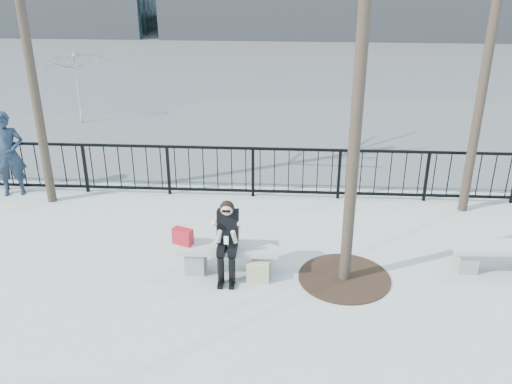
# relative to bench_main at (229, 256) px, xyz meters

# --- Properties ---
(ground) EXTENTS (120.00, 120.00, 0.00)m
(ground) POSITION_rel_bench_main_xyz_m (0.00, 0.00, -0.30)
(ground) COLOR #A2A29D
(ground) RESTS_ON ground
(street_surface) EXTENTS (60.00, 23.00, 0.01)m
(street_surface) POSITION_rel_bench_main_xyz_m (0.00, 15.00, -0.30)
(street_surface) COLOR #474747
(street_surface) RESTS_ON ground
(railing) EXTENTS (14.00, 0.06, 1.10)m
(railing) POSITION_rel_bench_main_xyz_m (0.00, 3.00, 0.25)
(railing) COLOR black
(railing) RESTS_ON ground
(tree_grate) EXTENTS (1.50, 1.50, 0.02)m
(tree_grate) POSITION_rel_bench_main_xyz_m (1.90, -0.10, -0.29)
(tree_grate) COLOR black
(tree_grate) RESTS_ON ground
(bench_main) EXTENTS (1.65, 0.46, 0.49)m
(bench_main) POSITION_rel_bench_main_xyz_m (0.00, 0.00, 0.00)
(bench_main) COLOR slate
(bench_main) RESTS_ON ground
(bench_second) EXTENTS (1.64, 0.46, 0.49)m
(bench_second) POSITION_rel_bench_main_xyz_m (4.48, 0.32, -0.00)
(bench_second) COLOR slate
(bench_second) RESTS_ON ground
(seated_woman) EXTENTS (0.50, 0.64, 1.34)m
(seated_woman) POSITION_rel_bench_main_xyz_m (0.00, -0.16, 0.37)
(seated_woman) COLOR black
(seated_woman) RESTS_ON ground
(handbag) EXTENTS (0.36, 0.27, 0.27)m
(handbag) POSITION_rel_bench_main_xyz_m (-0.75, 0.02, 0.32)
(handbag) COLOR #AF151E
(handbag) RESTS_ON bench_main
(shopping_bag) EXTENTS (0.36, 0.14, 0.34)m
(shopping_bag) POSITION_rel_bench_main_xyz_m (0.50, -0.28, -0.13)
(shopping_bag) COLOR beige
(shopping_bag) RESTS_ON ground
(standing_man) EXTENTS (0.77, 0.63, 1.82)m
(standing_man) POSITION_rel_bench_main_xyz_m (-4.93, 2.80, 0.61)
(standing_man) COLOR black
(standing_man) RESTS_ON ground
(vendor_umbrella) EXTENTS (2.82, 2.86, 2.11)m
(vendor_umbrella) POSITION_rel_bench_main_xyz_m (-5.19, 7.79, 0.75)
(vendor_umbrella) COLOR #DAED34
(vendor_umbrella) RESTS_ON ground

